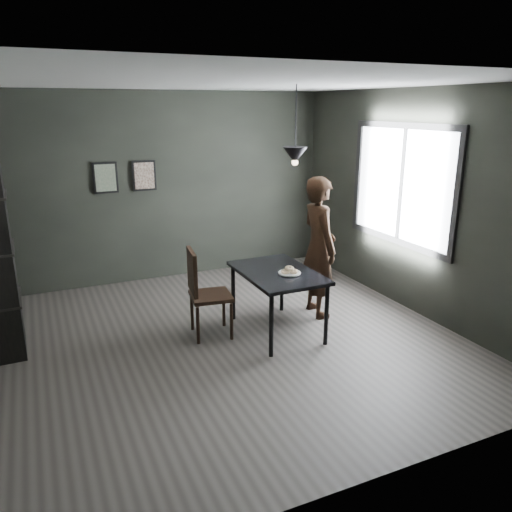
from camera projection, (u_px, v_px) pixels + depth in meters
name	position (u px, v px, depth m)	size (l,w,h in m)	color
ground	(230.00, 340.00, 5.72)	(5.00, 5.00, 0.00)	#35312E
back_wall	(168.00, 187.00, 7.50)	(5.00, 0.10, 2.80)	black
ceiling	(226.00, 82.00, 4.91)	(5.00, 5.00, 0.02)	silver
window_assembly	(401.00, 185.00, 6.41)	(0.04, 1.96, 1.56)	white
cafe_table	(277.00, 278.00, 5.76)	(0.80, 1.20, 0.75)	black
white_plate	(289.00, 274.00, 5.64)	(0.23, 0.23, 0.01)	silver
donut_pile	(289.00, 270.00, 5.63)	(0.19, 0.14, 0.08)	beige
woman	(319.00, 247.00, 6.22)	(0.65, 0.43, 1.77)	black
wood_chair	(203.00, 288.00, 5.67)	(0.51, 0.51, 1.04)	black
pendant_lamp	(295.00, 155.00, 5.55)	(0.28, 0.28, 0.86)	black
framed_print_left	(105.00, 178.00, 7.06)	(0.34, 0.04, 0.44)	black
framed_print_right	(144.00, 176.00, 7.27)	(0.34, 0.04, 0.44)	black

